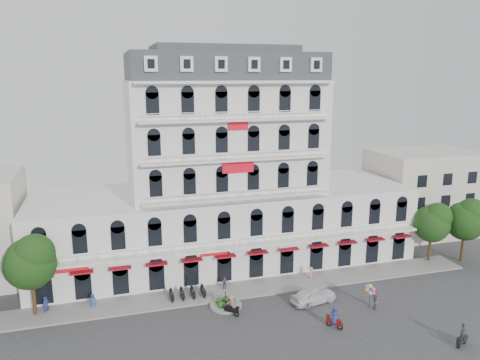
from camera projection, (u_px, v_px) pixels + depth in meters
name	position (u px, v px, depth m)	size (l,w,h in m)	color
ground	(275.00, 333.00, 41.86)	(120.00, 120.00, 0.00)	#38383A
sidewalk	(246.00, 289.00, 50.26)	(53.00, 4.00, 0.16)	gray
main_building	(224.00, 182.00, 56.49)	(45.00, 15.00, 25.80)	silver
flank_building_east	(421.00, 192.00, 67.55)	(14.00, 10.00, 12.00)	beige
traffic_island	(226.00, 304.00, 46.59)	(3.20, 3.20, 1.60)	gray
parked_scooter_row	(188.00, 298.00, 48.34)	(4.40, 1.80, 1.10)	black
tree_west_inner	(30.00, 260.00, 43.68)	(4.76, 4.76, 8.25)	#382314
tree_east_inner	(433.00, 221.00, 56.70)	(4.40, 4.37, 7.57)	#382314
tree_east_outer	(466.00, 218.00, 56.80)	(4.65, 4.65, 8.05)	#382314
parked_car	(313.00, 295.00, 47.27)	(1.92, 4.78, 1.63)	white
rider_east	(335.00, 317.00, 42.52)	(1.18, 1.43, 2.20)	maroon
rider_northeast	(463.00, 335.00, 39.65)	(1.60, 0.93, 2.16)	black
rider_center	(232.00, 305.00, 44.79)	(1.27, 1.35, 2.05)	black
pedestrian_left	(93.00, 301.00, 46.23)	(0.74, 0.48, 1.50)	#2B4E83
pedestrian_mid	(225.00, 283.00, 49.96)	(0.94, 0.39, 1.61)	#515358
pedestrian_right	(311.00, 273.00, 52.57)	(0.99, 0.57, 1.53)	pink
pedestrian_far	(46.00, 305.00, 45.01)	(0.66, 0.43, 1.81)	navy
balloon_vendor	(373.00, 297.00, 45.91)	(1.41, 1.31, 2.45)	slate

